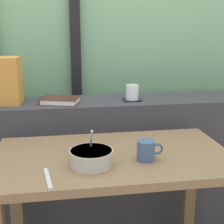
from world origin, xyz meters
name	(u,v)px	position (x,y,z in m)	size (l,w,h in m)	color
outdoor_backdrop	(82,0)	(0.00, 1.08, 1.40)	(4.80, 0.08, 2.80)	#7AAD7F
window_divider_post	(75,15)	(-0.06, 1.01, 1.30)	(0.07, 0.05, 2.60)	black
dark_console_ledge	(92,164)	(0.00, 0.55, 0.40)	(2.80, 0.33, 0.81)	#38383D
breakfast_table	(114,179)	(0.04, 0.01, 0.56)	(1.04, 0.59, 0.68)	brown
coaster_square	(132,100)	(0.24, 0.52, 0.81)	(0.10, 0.10, 0.01)	black
juice_glass	(132,93)	(0.24, 0.52, 0.85)	(0.08, 0.08, 0.09)	white
closed_book	(60,100)	(-0.18, 0.51, 0.82)	(0.24, 0.20, 0.03)	#47231E
soup_bowl	(91,158)	(-0.07, -0.09, 0.72)	(0.18, 0.18, 0.16)	#BCB7A8
fork_utensil	(48,178)	(-0.24, -0.19, 0.69)	(0.02, 0.17, 0.01)	silver
ceramic_mug	(146,150)	(0.17, -0.07, 0.73)	(0.11, 0.08, 0.08)	#3D567A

